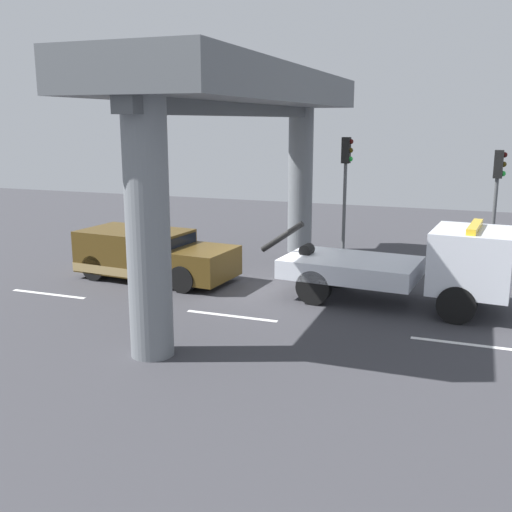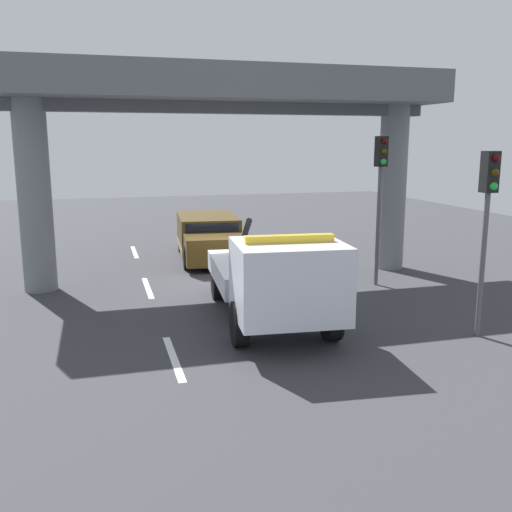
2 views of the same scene
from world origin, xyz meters
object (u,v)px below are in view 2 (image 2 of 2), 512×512
at_px(tow_truck_white, 275,278).
at_px(traffic_light_near, 380,178).
at_px(towed_van_green, 209,238).
at_px(traffic_light_far, 488,203).

relative_size(tow_truck_white, traffic_light_near, 1.61).
height_order(towed_van_green, traffic_light_near, traffic_light_near).
distance_m(tow_truck_white, traffic_light_near, 5.66).
xyz_separation_m(tow_truck_white, traffic_light_far, (1.96, 4.29, 1.86)).
relative_size(traffic_light_near, traffic_light_far, 1.09).
bearing_deg(traffic_light_near, tow_truck_white, -54.70).
relative_size(tow_truck_white, towed_van_green, 1.37).
distance_m(towed_van_green, traffic_light_near, 7.42).
xyz_separation_m(towed_van_green, traffic_light_far, (10.56, 4.22, 2.28)).
bearing_deg(traffic_light_near, traffic_light_far, 0.00).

